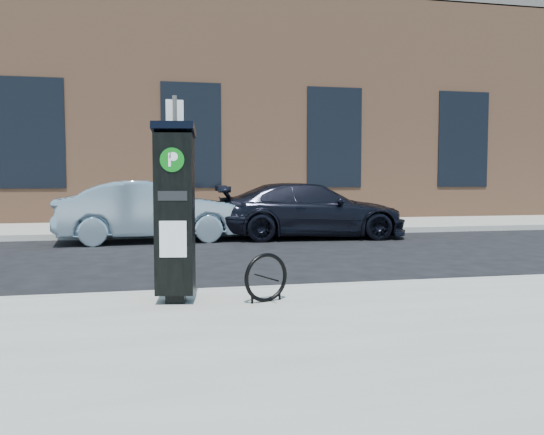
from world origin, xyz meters
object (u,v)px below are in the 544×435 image
object	(u,v)px
sign_pole	(176,197)
car_silver	(151,211)
car_dark	(311,211)
parking_kiosk	(175,211)
bike_rack	(266,278)

from	to	relation	value
sign_pole	car_silver	size ratio (longest dim) A/B	0.53
sign_pole	car_dark	size ratio (longest dim) A/B	0.49
parking_kiosk	car_silver	bearing A→B (deg)	101.10
parking_kiosk	car_silver	size ratio (longest dim) A/B	0.45
parking_kiosk	sign_pole	xyz separation A→B (m)	(0.03, 0.42, 0.15)
car_silver	bike_rack	bearing A→B (deg)	-175.70
bike_rack	car_dark	distance (m)	8.61
car_dark	car_silver	bearing A→B (deg)	94.20
sign_pole	bike_rack	xyz separation A→B (m)	(1.01, -0.62, -0.93)
parking_kiosk	bike_rack	size ratio (longest dim) A/B	3.59
car_dark	parking_kiosk	bearing A→B (deg)	157.82
sign_pole	car_dark	xyz separation A→B (m)	(3.88, 7.48, -0.64)
bike_rack	car_dark	bearing A→B (deg)	49.99
sign_pole	bike_rack	distance (m)	1.51
parking_kiosk	bike_rack	distance (m)	1.32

